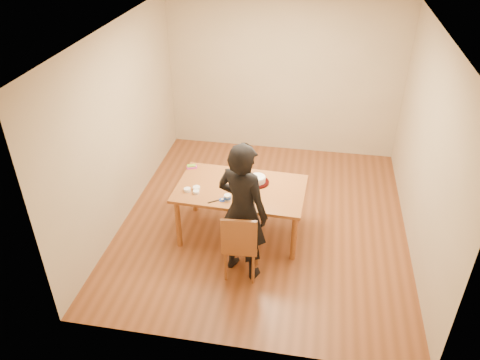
% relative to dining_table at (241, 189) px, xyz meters
% --- Properties ---
extents(room_shell, '(4.00, 4.50, 2.70)m').
position_rel_dining_table_xyz_m(room_shell, '(0.29, 0.68, 0.62)').
color(room_shell, brown).
rests_on(room_shell, ground).
extents(dining_table, '(1.72, 1.07, 0.04)m').
position_rel_dining_table_xyz_m(dining_table, '(0.00, 0.00, 0.00)').
color(dining_table, brown).
rests_on(dining_table, floor).
extents(dining_chair, '(0.43, 0.43, 0.04)m').
position_rel_dining_table_xyz_m(dining_chair, '(0.15, -0.78, -0.28)').
color(dining_chair, brown).
rests_on(dining_chair, floor).
extents(cake_plate, '(0.31, 0.31, 0.02)m').
position_rel_dining_table_xyz_m(cake_plate, '(0.20, 0.15, 0.03)').
color(cake_plate, red).
rests_on(cake_plate, dining_table).
extents(cake, '(0.21, 0.21, 0.07)m').
position_rel_dining_table_xyz_m(cake, '(0.20, 0.15, 0.08)').
color(cake, white).
rests_on(cake, cake_plate).
extents(frosting_dome, '(0.21, 0.21, 0.03)m').
position_rel_dining_table_xyz_m(frosting_dome, '(0.20, 0.15, 0.12)').
color(frosting_dome, white).
rests_on(frosting_dome, cake).
extents(frosting_tub, '(0.09, 0.09, 0.08)m').
position_rel_dining_table_xyz_m(frosting_tub, '(-0.12, -0.31, 0.06)').
color(frosting_tub, white).
rests_on(frosting_tub, dining_table).
extents(frosting_lid, '(0.09, 0.09, 0.01)m').
position_rel_dining_table_xyz_m(frosting_lid, '(-0.18, -0.33, 0.02)').
color(frosting_lid, '#173496').
rests_on(frosting_lid, dining_table).
extents(frosting_dollop, '(0.04, 0.04, 0.02)m').
position_rel_dining_table_xyz_m(frosting_dollop, '(-0.18, -0.33, 0.04)').
color(frosting_dollop, white).
rests_on(frosting_dollop, frosting_lid).
extents(ramekin_green, '(0.09, 0.09, 0.04)m').
position_rel_dining_table_xyz_m(ramekin_green, '(-0.67, -0.21, 0.04)').
color(ramekin_green, white).
rests_on(ramekin_green, dining_table).
extents(ramekin_yellow, '(0.09, 0.09, 0.04)m').
position_rel_dining_table_xyz_m(ramekin_yellow, '(-0.56, -0.15, 0.04)').
color(ramekin_yellow, white).
rests_on(ramekin_yellow, dining_table).
extents(ramekin_multi, '(0.08, 0.08, 0.04)m').
position_rel_dining_table_xyz_m(ramekin_multi, '(-0.54, -0.23, 0.04)').
color(ramekin_multi, white).
rests_on(ramekin_multi, dining_table).
extents(candy_box_pink, '(0.16, 0.12, 0.02)m').
position_rel_dining_table_xyz_m(candy_box_pink, '(-0.77, 0.38, 0.03)').
color(candy_box_pink, '#D93383').
rests_on(candy_box_pink, dining_table).
extents(candy_box_green, '(0.13, 0.10, 0.02)m').
position_rel_dining_table_xyz_m(candy_box_green, '(-0.77, 0.38, 0.05)').
color(candy_box_green, green).
rests_on(candy_box_green, candy_box_pink).
extents(spatula, '(0.15, 0.11, 0.01)m').
position_rel_dining_table_xyz_m(spatula, '(-0.28, -0.38, 0.03)').
color(spatula, black).
rests_on(spatula, dining_table).
extents(person, '(0.77, 0.66, 1.81)m').
position_rel_dining_table_xyz_m(person, '(0.15, -0.73, 0.17)').
color(person, black).
rests_on(person, floor).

